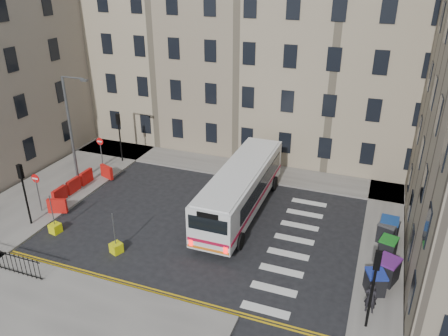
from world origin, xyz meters
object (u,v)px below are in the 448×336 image
Objects in this scene: wheelie_bin_c at (388,247)px; wheelie_bin_e at (388,229)px; bus at (241,188)px; bollard_yellow at (55,228)px; wheelie_bin_b at (387,270)px; streetlamp at (70,129)px; wheelie_bin_d at (388,232)px; wheelie_bin_a at (375,282)px; pedestrian at (371,298)px; bollard_chevron at (116,248)px.

wheelie_bin_e is at bearing 105.48° from wheelie_bin_c.
bus reaches higher than bollard_yellow.
bus is 7.75× the size of wheelie_bin_b.
wheelie_bin_e is (22.23, 0.30, -3.54)m from streetlamp.
wheelie_bin_e is at bearing 18.45° from bollard_yellow.
streetlamp is 22.89m from wheelie_bin_b.
streetlamp is 5.81× the size of wheelie_bin_d.
wheelie_bin_d is (22.20, -0.02, -3.55)m from streetlamp.
bus is 11.93m from bollard_yellow.
pedestrian is at bearing -114.53° from wheelie_bin_a.
wheelie_bin_d is at bearing 24.21° from bollard_chevron.
wheelie_bin_d reaches higher than wheelie_bin_c.
wheelie_bin_b reaches higher than wheelie_bin_c.
wheelie_bin_d is 0.87× the size of pedestrian.
pedestrian is (21.64, -6.50, -3.38)m from streetlamp.
bus is at bearing 177.28° from wheelie_bin_b.
pedestrian is 18.66m from bollard_yellow.
wheelie_bin_b is at bearing -75.05° from wheelie_bin_c.
streetlamp is 13.57× the size of bollard_chevron.
bus is 9.60× the size of wheelie_bin_c.
bollard_chevron is at bearing -127.29° from bus.
streetlamp is 22.62m from wheelie_bin_a.
streetlamp reaches higher than wheelie_bin_b.
wheelie_bin_a reaches higher than bollard_chevron.
bollard_yellow is at bearing -152.47° from wheelie_bin_c.
pedestrian is (-0.65, -2.64, 0.14)m from wheelie_bin_b.
wheelie_bin_b is 19.43m from bollard_yellow.
wheelie_bin_b is 14.85m from bollard_chevron.
pedestrian is (-0.62, -4.92, 0.24)m from wheelie_bin_c.
bus reaches higher than wheelie_bin_e.
pedestrian reaches higher than wheelie_bin_c.
bollard_yellow is (-19.20, -6.09, -0.49)m from wheelie_bin_d.
streetlamp is 22.51m from wheelie_bin_e.
pedestrian reaches higher than wheelie_bin_d.
wheelie_bin_e reaches higher than wheelie_bin_c.
streetlamp is 13.57× the size of bollard_yellow.
wheelie_bin_d is (-0.06, 1.56, 0.07)m from wheelie_bin_c.
bollard_yellow is (-19.26, -4.53, -0.42)m from wheelie_bin_c.
bollard_chevron is (-14.53, -6.85, -0.50)m from wheelie_bin_e.
wheelie_bin_d is 20.15m from bollard_yellow.
wheelie_bin_d is 2.33× the size of bollard_chevron.
wheelie_bin_d is 1.09× the size of wheelie_bin_e.
bus is 19.25× the size of bollard_yellow.
bollard_chevron is at bearing -146.89° from wheelie_bin_c.
pedestrian is at bearing -16.72° from streetlamp.
wheelie_bin_e is at bearing 25.23° from bollard_chevron.
wheelie_bin_c is at bearing 18.81° from bollard_chevron.
pedestrian is at bearing -91.78° from wheelie_bin_e.
bus is 7.15× the size of pedestrian.
wheelie_bin_b is at bearing 10.42° from bollard_chevron.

